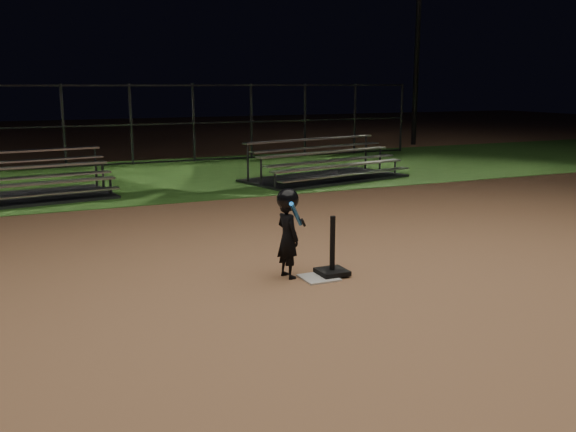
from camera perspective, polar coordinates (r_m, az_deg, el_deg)
The scene contains 9 objects.
ground at distance 8.36m, azimuth 2.81°, elevation -5.66°, with size 80.00×80.00×0.00m, color #A26E49.
grass_strip at distance 17.66m, azimuth -12.00°, elevation 3.45°, with size 60.00×8.00×0.01m, color #2D5A1D.
home_plate at distance 8.35m, azimuth 2.81°, elevation -5.58°, with size 0.45×0.45×0.02m, color beige.
batting_tee at distance 8.45m, azimuth 4.00°, elevation -4.28°, with size 0.38×0.38×0.79m.
child_batter at distance 8.25m, azimuth -0.01°, elevation -1.32°, with size 0.44×0.60×1.19m.
bleacher_left at distance 15.00m, azimuth -23.72°, elevation 2.04°, with size 4.47×2.61×1.04m.
bleacher_right at distance 16.87m, azimuth 3.42°, elevation 4.02°, with size 4.65×3.00×1.05m.
backstop_fence at distance 20.47m, azimuth -13.96°, elevation 7.99°, with size 20.08×0.08×2.50m.
light_pole_right at distance 27.13m, azimuth 11.73°, elevation 16.78°, with size 0.90×0.53×8.30m.
Camera 1 is at (-3.61, -7.10, 2.52)m, focal length 39.45 mm.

